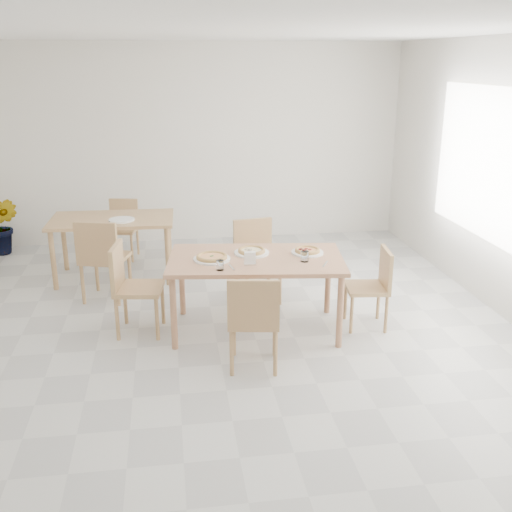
{
  "coord_description": "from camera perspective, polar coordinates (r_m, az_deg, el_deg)",
  "views": [
    {
      "loc": [
        -0.4,
        -5.14,
        2.56
      ],
      "look_at": [
        0.41,
        0.24,
        0.77
      ],
      "focal_mm": 42.0,
      "sensor_mm": 36.0,
      "label": 1
    }
  ],
  "objects": [
    {
      "name": "chair_north",
      "position": [
        6.59,
        -0.02,
        0.18
      ],
      "size": [
        0.51,
        0.51,
        0.89
      ],
      "rotation": [
        0.0,
        0.0,
        0.17
      ],
      "color": "tan",
      "rests_on": "ground"
    },
    {
      "name": "pizza_mushroom",
      "position": [
        5.84,
        -0.43,
        0.53
      ],
      "size": [
        0.33,
        0.33,
        0.03
      ],
      "rotation": [
        0.0,
        0.0,
        -0.28
      ],
      "color": "#E5BC6C",
      "rests_on": "plate_mushroom"
    },
    {
      "name": "plate_empty",
      "position": [
        7.23,
        -12.68,
        3.38
      ],
      "size": [
        0.3,
        0.3,
        0.02
      ],
      "primitive_type": "cylinder",
      "color": "white",
      "rests_on": "second_table"
    },
    {
      "name": "second_table",
      "position": [
        7.39,
        -13.52,
        2.89
      ],
      "size": [
        1.47,
        0.87,
        0.75
      ],
      "rotation": [
        0.0,
        0.0,
        -0.03
      ],
      "color": "tan",
      "rests_on": "ground"
    },
    {
      "name": "napkin_holder",
      "position": [
        5.51,
        -0.57,
        -0.27
      ],
      "size": [
        0.11,
        0.06,
        0.13
      ],
      "rotation": [
        0.0,
        0.0,
        0.0
      ],
      "color": "silver",
      "rests_on": "main_table"
    },
    {
      "name": "main_table",
      "position": [
        5.75,
        0.0,
        -0.86
      ],
      "size": [
        1.77,
        1.14,
        0.75
      ],
      "rotation": [
        0.0,
        0.0,
        -0.13
      ],
      "color": "tan",
      "rests_on": "ground"
    },
    {
      "name": "plate_margherita",
      "position": [
        5.68,
        -4.23,
        -0.29
      ],
      "size": [
        0.35,
        0.35,
        0.02
      ],
      "primitive_type": "cylinder",
      "color": "white",
      "rests_on": "main_table"
    },
    {
      "name": "room",
      "position": [
        6.49,
        23.18,
        7.39
      ],
      "size": [
        7.28,
        7.0,
        7.0
      ],
      "color": "silver",
      "rests_on": "ground"
    },
    {
      "name": "tumbler_a",
      "position": [
        5.62,
        4.66,
        -0.05
      ],
      "size": [
        0.08,
        0.08,
        0.1
      ],
      "primitive_type": "cylinder",
      "color": "white",
      "rests_on": "main_table"
    },
    {
      "name": "chair_west",
      "position": [
        5.89,
        -11.91,
        -2.47
      ],
      "size": [
        0.5,
        0.5,
        0.89
      ],
      "rotation": [
        0.0,
        0.0,
        1.43
      ],
      "color": "tan",
      "rests_on": "ground"
    },
    {
      "name": "chair_back_s",
      "position": [
        6.7,
        -14.49,
        0.13
      ],
      "size": [
        0.57,
        0.57,
        0.93
      ],
      "rotation": [
        0.0,
        0.0,
        2.86
      ],
      "color": "tan",
      "rests_on": "ground"
    },
    {
      "name": "plate_pepperoni",
      "position": [
        5.88,
        4.91,
        0.34
      ],
      "size": [
        0.31,
        0.31,
        0.02
      ],
      "primitive_type": "cylinder",
      "color": "white",
      "rests_on": "main_table"
    },
    {
      "name": "plate_mushroom",
      "position": [
        5.85,
        -0.43,
        0.31
      ],
      "size": [
        0.34,
        0.34,
        0.02
      ],
      "primitive_type": "cylinder",
      "color": "white",
      "rests_on": "main_table"
    },
    {
      "name": "chair_east",
      "position": [
        6.02,
        11.22,
        -2.47
      ],
      "size": [
        0.44,
        0.44,
        0.8
      ],
      "rotation": [
        0.0,
        0.0,
        -1.69
      ],
      "color": "tan",
      "rests_on": "ground"
    },
    {
      "name": "chair_back_n",
      "position": [
        8.23,
        -12.57,
        2.97
      ],
      "size": [
        0.45,
        0.45,
        0.78
      ],
      "rotation": [
        0.0,
        0.0,
        -0.2
      ],
      "color": "tan",
      "rests_on": "ground"
    },
    {
      "name": "tumbler_b",
      "position": [
        5.39,
        -3.44,
        -0.88
      ],
      "size": [
        0.07,
        0.07,
        0.09
      ],
      "primitive_type": "cylinder",
      "color": "white",
      "rests_on": "main_table"
    },
    {
      "name": "pizza_margherita",
      "position": [
        5.67,
        -4.24,
        -0.07
      ],
      "size": [
        0.31,
        0.31,
        0.03
      ],
      "rotation": [
        0.0,
        0.0,
        0.06
      ],
      "color": "#E5BC6C",
      "rests_on": "plate_margherita"
    },
    {
      "name": "fork_a",
      "position": [
        5.58,
        6.61,
        -0.77
      ],
      "size": [
        0.1,
        0.17,
        0.01
      ],
      "primitive_type": "cube",
      "rotation": [
        0.0,
        0.0,
        -0.49
      ],
      "color": "silver",
      "rests_on": "main_table"
    },
    {
      "name": "potted_plant",
      "position": [
        8.86,
        -23.02,
        2.64
      ],
      "size": [
        0.49,
        0.42,
        0.79
      ],
      "primitive_type": "imported",
      "rotation": [
        0.0,
        0.0,
        -0.17
      ],
      "color": "#20621D",
      "rests_on": "ground"
    },
    {
      "name": "fork_b",
      "position": [
        5.47,
        -2.35,
        -1.06
      ],
      "size": [
        0.04,
        0.17,
        0.01
      ],
      "primitive_type": "cube",
      "rotation": [
        0.0,
        0.0,
        0.17
      ],
      "color": "silver",
      "rests_on": "main_table"
    },
    {
      "name": "pizza_pepperoni",
      "position": [
        5.87,
        4.92,
        0.56
      ],
      "size": [
        0.31,
        0.31,
        0.03
      ],
      "rotation": [
        0.0,
        0.0,
        0.31
      ],
      "color": "#E5BC6C",
      "rests_on": "plate_pepperoni"
    },
    {
      "name": "chair_south",
      "position": [
        5.06,
        -0.22,
        -5.75
      ],
      "size": [
        0.49,
        0.49,
        0.87
      ],
      "rotation": [
        0.0,
        0.0,
        2.98
      ],
      "color": "tan",
      "rests_on": "ground"
    }
  ]
}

